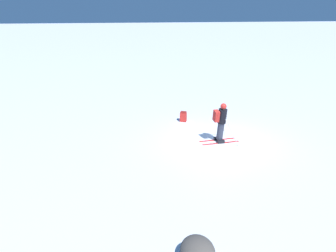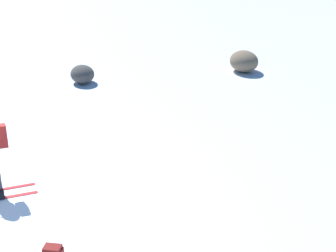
{
  "view_description": "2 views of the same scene",
  "coord_description": "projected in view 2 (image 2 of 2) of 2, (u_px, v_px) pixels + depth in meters",
  "views": [
    {
      "loc": [
        -11.84,
        4.83,
        5.07
      ],
      "look_at": [
        -1.24,
        2.42,
        1.26
      ],
      "focal_mm": 35.0,
      "sensor_mm": 36.0,
      "label": 1
    },
    {
      "loc": [
        10.29,
        0.11,
        5.69
      ],
      "look_at": [
        -0.58,
        3.8,
        0.78
      ],
      "focal_mm": 60.0,
      "sensor_mm": 36.0,
      "label": 2
    }
  ],
  "objects": [
    {
      "name": "exposed_boulder_0",
      "position": [
        82.0,
        74.0,
        17.56
      ],
      "size": [
        0.87,
        0.74,
        0.56
      ],
      "primitive_type": "ellipsoid",
      "color": "#4C4742",
      "rests_on": "ground"
    },
    {
      "name": "exposed_boulder_1",
      "position": [
        244.0,
        61.0,
        18.63
      ],
      "size": [
        1.08,
        0.91,
        0.7
      ],
      "primitive_type": "ellipsoid",
      "color": "#7A664C",
      "rests_on": "ground"
    }
  ]
}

